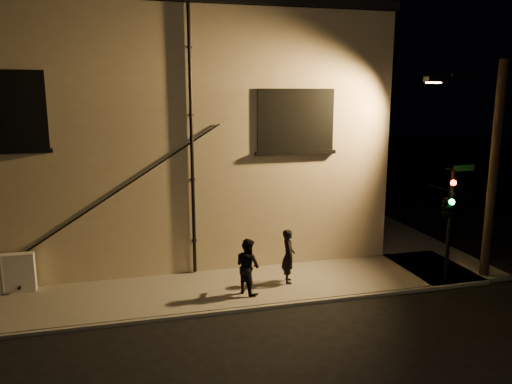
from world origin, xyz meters
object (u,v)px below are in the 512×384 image
object	(u,v)px
pedestrian_b	(248,266)
streetlamp_pole	(490,165)
traffic_signal	(448,205)
pedestrian_a	(288,256)
utility_cabinet	(3,274)

from	to	relation	value
pedestrian_b	streetlamp_pole	xyz separation A→B (m)	(7.61, -0.42, 2.72)
pedestrian_b	streetlamp_pole	bearing A→B (deg)	-122.02
traffic_signal	streetlamp_pole	distance (m)	1.96
pedestrian_a	streetlamp_pole	distance (m)	6.83
utility_cabinet	pedestrian_a	world-z (taller)	pedestrian_a
utility_cabinet	pedestrian_b	xyz separation A→B (m)	(6.90, -1.81, 0.24)
utility_cabinet	pedestrian_b	distance (m)	7.14
pedestrian_a	pedestrian_b	xyz separation A→B (m)	(-1.41, -0.49, -0.02)
pedestrian_b	traffic_signal	distance (m)	6.27
utility_cabinet	streetlamp_pole	size ratio (longest dim) A/B	0.26
pedestrian_b	traffic_signal	bearing A→B (deg)	-125.57
utility_cabinet	traffic_signal	world-z (taller)	traffic_signal
pedestrian_b	streetlamp_pole	world-z (taller)	streetlamp_pole
streetlamp_pole	utility_cabinet	bearing A→B (deg)	171.28
pedestrian_a	pedestrian_b	bearing A→B (deg)	120.55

